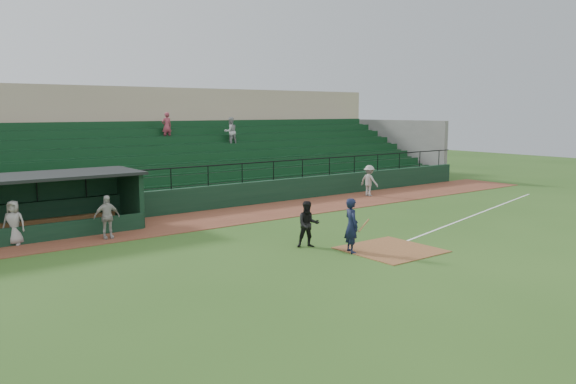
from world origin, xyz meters
TOP-DOWN VIEW (x-y plane):
  - ground at (0.00, 0.00)m, footprint 90.00×90.00m
  - warning_track at (0.00, 8.00)m, footprint 40.00×4.00m
  - home_plate_dirt at (0.00, -1.00)m, footprint 3.00×3.00m
  - foul_line at (8.00, 1.20)m, footprint 17.49×4.44m
  - stadium_structure at (-0.00, 16.46)m, footprint 38.00×13.08m
  - dugout at (-9.75, 9.56)m, footprint 8.90×3.20m
  - batter_at_plate at (-1.37, -0.41)m, footprint 1.12×0.81m
  - umpire at (-2.06, 1.11)m, footprint 1.02×0.95m
  - runner at (8.56, 8.51)m, footprint 0.81×1.22m
  - dugout_player_a at (-7.35, 6.82)m, footprint 1.01×0.49m
  - dugout_player_b at (-10.43, 7.82)m, footprint 0.96×0.88m

SIDE VIEW (x-z plane):
  - ground at x=0.00m, z-range 0.00..0.00m
  - foul_line at x=8.00m, z-range 0.00..0.01m
  - warning_track at x=0.00m, z-range 0.00..0.03m
  - home_plate_dirt at x=0.00m, z-range 0.00..0.03m
  - umpire at x=-2.06m, z-range 0.00..1.69m
  - dugout_player_b at x=-10.43m, z-range 0.03..1.67m
  - dugout_player_a at x=-7.35m, z-range 0.03..1.71m
  - runner at x=8.56m, z-range 0.03..1.80m
  - batter_at_plate at x=-1.37m, z-range 0.00..1.92m
  - dugout at x=-9.75m, z-range 0.12..2.54m
  - stadium_structure at x=0.00m, z-range -0.90..5.50m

